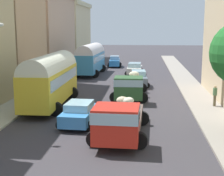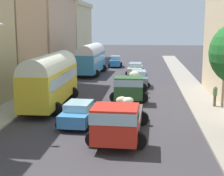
% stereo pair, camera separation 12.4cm
% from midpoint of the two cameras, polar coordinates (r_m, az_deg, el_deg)
% --- Properties ---
extents(ground_plane, '(154.00, 154.00, 0.00)m').
position_cam_midpoint_polar(ground_plane, '(36.34, 1.31, 0.59)').
color(ground_plane, '#3B373C').
extents(sidewalk_left, '(2.50, 70.00, 0.14)m').
position_cam_midpoint_polar(sidewalk_left, '(37.55, -9.80, 0.86)').
color(sidewalk_left, '#B1AE98').
rests_on(sidewalk_left, ground).
extents(sidewalk_right, '(2.50, 70.00, 0.14)m').
position_cam_midpoint_polar(sidewalk_right, '(36.54, 12.72, 0.50)').
color(sidewalk_right, gray).
rests_on(sidewalk_right, ground).
extents(building_left_2, '(5.75, 9.02, 14.20)m').
position_cam_midpoint_polar(building_left_2, '(35.93, -17.30, 11.44)').
color(building_left_2, tan).
rests_on(building_left_2, ground).
extents(building_left_3, '(6.30, 14.89, 10.76)m').
position_cam_midpoint_polar(building_left_3, '(48.17, -11.52, 9.26)').
color(building_left_3, tan).
rests_on(building_left_3, ground).
extents(building_left_4, '(6.46, 14.81, 10.38)m').
position_cam_midpoint_polar(building_left_4, '(63.50, -7.40, 9.44)').
color(building_left_4, beige).
rests_on(building_left_4, ground).
extents(parked_bus_0, '(3.23, 9.29, 4.08)m').
position_cam_midpoint_polar(parked_bus_0, '(26.53, -10.45, 1.74)').
color(parked_bus_0, gold).
rests_on(parked_bus_0, ground).
extents(parked_bus_1, '(3.41, 8.73, 3.93)m').
position_cam_midpoint_polar(parked_bus_1, '(43.65, -3.73, 5.09)').
color(parked_bus_1, teal).
rests_on(parked_bus_1, ground).
extents(cargo_truck_0, '(3.29, 7.20, 2.25)m').
position_cam_midpoint_polar(cargo_truck_0, '(18.54, 1.03, -5.25)').
color(cargo_truck_0, red).
rests_on(cargo_truck_0, ground).
extents(cargo_truck_1, '(3.19, 7.30, 2.28)m').
position_cam_midpoint_polar(cargo_truck_1, '(28.83, 2.81, 0.31)').
color(cargo_truck_1, '#2D552C').
rests_on(cargo_truck_1, ground).
extents(car_0, '(2.34, 4.04, 1.65)m').
position_cam_midpoint_polar(car_0, '(35.28, 4.38, 1.62)').
color(car_0, slate).
rests_on(car_0, ground).
extents(car_1, '(2.45, 4.45, 1.51)m').
position_cam_midpoint_polar(car_1, '(43.92, 3.75, 3.28)').
color(car_1, beige).
rests_on(car_1, ground).
extents(car_2, '(2.46, 3.93, 1.48)m').
position_cam_midpoint_polar(car_2, '(21.52, -5.67, -4.27)').
color(car_2, '#3C88CE').
rests_on(car_2, ground).
extents(car_3, '(2.25, 3.93, 1.69)m').
position_cam_midpoint_polar(car_3, '(52.03, 0.37, 4.49)').
color(car_3, '#3385CF').
rests_on(car_3, ground).
extents(pedestrian_1, '(0.45, 0.45, 1.75)m').
position_cam_midpoint_polar(pedestrian_1, '(26.94, 16.79, -1.14)').
color(pedestrian_1, brown).
rests_on(pedestrian_1, ground).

